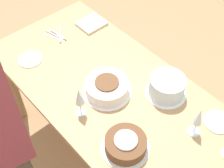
{
  "coord_description": "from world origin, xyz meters",
  "views": [
    {
      "loc": [
        0.9,
        -0.8,
        2.24
      ],
      "look_at": [
        0.0,
        0.0,
        0.83
      ],
      "focal_mm": 50.0,
      "sensor_mm": 36.0,
      "label": 1
    }
  ],
  "objects_px": {
    "wine_glass_extra": "(79,97)",
    "wine_glass_far": "(199,118)",
    "cake_back_decorated": "(167,87)",
    "cake_front_chocolate": "(126,144)",
    "cake_center_white": "(107,87)"
  },
  "relations": [
    {
      "from": "cake_back_decorated",
      "to": "cake_center_white",
      "type": "bearing_deg",
      "value": -133.4
    },
    {
      "from": "cake_front_chocolate",
      "to": "wine_glass_far",
      "type": "relative_size",
      "value": 1.28
    },
    {
      "from": "cake_back_decorated",
      "to": "wine_glass_far",
      "type": "bearing_deg",
      "value": -17.31
    },
    {
      "from": "wine_glass_far",
      "to": "cake_back_decorated",
      "type": "bearing_deg",
      "value": 162.69
    },
    {
      "from": "wine_glass_extra",
      "to": "wine_glass_far",
      "type": "bearing_deg",
      "value": 36.85
    },
    {
      "from": "cake_front_chocolate",
      "to": "wine_glass_extra",
      "type": "relative_size",
      "value": 1.24
    },
    {
      "from": "cake_center_white",
      "to": "wine_glass_far",
      "type": "bearing_deg",
      "value": 17.69
    },
    {
      "from": "cake_front_chocolate",
      "to": "wine_glass_far",
      "type": "distance_m",
      "value": 0.4
    },
    {
      "from": "wine_glass_far",
      "to": "wine_glass_extra",
      "type": "height_order",
      "value": "wine_glass_extra"
    },
    {
      "from": "cake_front_chocolate",
      "to": "wine_glass_far",
      "type": "bearing_deg",
      "value": 63.18
    },
    {
      "from": "cake_center_white",
      "to": "cake_back_decorated",
      "type": "bearing_deg",
      "value": 46.6
    },
    {
      "from": "cake_back_decorated",
      "to": "wine_glass_far",
      "type": "xyz_separation_m",
      "value": [
        0.28,
        -0.09,
        0.07
      ]
    },
    {
      "from": "cake_center_white",
      "to": "wine_glass_far",
      "type": "xyz_separation_m",
      "value": [
        0.53,
        0.17,
        0.09
      ]
    },
    {
      "from": "wine_glass_extra",
      "to": "cake_center_white",
      "type": "bearing_deg",
      "value": 95.09
    },
    {
      "from": "cake_back_decorated",
      "to": "wine_glass_extra",
      "type": "height_order",
      "value": "wine_glass_extra"
    }
  ]
}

